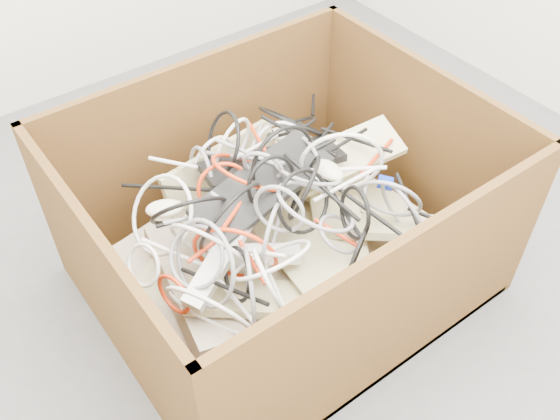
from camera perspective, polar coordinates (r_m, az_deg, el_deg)
ground at (r=2.08m, az=1.50°, el=-6.64°), size 3.00×3.00×0.00m
cardboard_box at (r=1.97m, az=-0.00°, el=-3.50°), size 1.14×0.95×0.61m
keyboard_pile at (r=1.90m, az=0.98°, el=-0.21°), size 0.95×0.73×0.38m
mice_scatter at (r=1.81m, az=-1.88°, el=0.51°), size 0.64×0.75×0.18m
power_strip_left at (r=1.67m, az=-5.39°, el=-4.29°), size 0.31×0.19×0.13m
power_strip_right at (r=1.71m, az=-2.36°, el=-4.07°), size 0.26×0.16×0.09m
vga_plug at (r=1.89m, az=9.58°, el=2.47°), size 0.06×0.06×0.03m
cable_tangle at (r=1.74m, az=-1.30°, el=0.33°), size 0.94×0.84×0.44m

